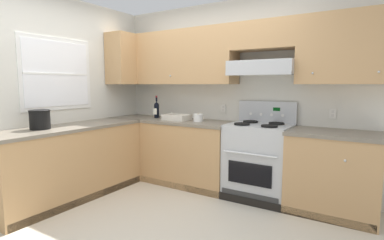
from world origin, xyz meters
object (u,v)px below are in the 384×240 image
(paper_towel_roll, at_px, (198,118))
(stove, at_px, (258,160))
(wine_bottle, at_px, (157,109))
(bowl, at_px, (177,118))
(bucket, at_px, (40,119))

(paper_towel_roll, bearing_deg, stove, 0.65)
(stove, relative_size, wine_bottle, 3.57)
(bowl, xyz_separation_m, paper_towel_roll, (0.34, 0.03, 0.02))
(paper_towel_roll, bearing_deg, wine_bottle, 176.24)
(bucket, bearing_deg, bowl, 62.41)
(bowl, height_order, paper_towel_roll, paper_towel_roll)
(stove, distance_m, paper_towel_roll, 1.00)
(bucket, relative_size, paper_towel_roll, 1.77)
(stove, height_order, paper_towel_roll, stove)
(stove, xyz_separation_m, bowl, (-1.21, -0.04, 0.46))
(bucket, bearing_deg, wine_bottle, 76.75)
(wine_bottle, xyz_separation_m, bowl, (0.43, -0.08, -0.10))
(bowl, bearing_deg, bucket, -117.59)
(stove, bearing_deg, paper_towel_roll, -179.35)
(wine_bottle, height_order, bucket, wine_bottle)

